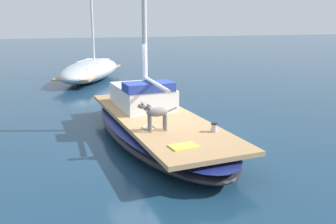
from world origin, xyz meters
TOP-DOWN VIEW (x-y plane):
  - ground_plane at (0.00, 0.00)m, footprint 120.00×120.00m
  - sailboat_main at (0.00, 0.00)m, footprint 3.09×7.42m
  - cabin_house at (-0.10, 1.11)m, footprint 1.57×2.33m
  - dog_grey at (-0.39, -1.27)m, footprint 0.94×0.23m
  - deck_winch at (0.86, -1.76)m, footprint 0.16×0.16m
  - coiled_rope at (-0.48, -1.04)m, footprint 0.32×0.32m
  - deck_towel at (-0.15, -2.50)m, footprint 0.60×0.43m
  - moored_boat_far_astern at (-0.63, 10.70)m, footprint 4.78×6.97m

SIDE VIEW (x-z plane):
  - ground_plane at x=0.00m, z-range 0.00..0.00m
  - sailboat_main at x=0.00m, z-range 0.01..0.67m
  - moored_boat_far_astern at x=-0.63m, z-range -2.50..3.61m
  - deck_towel at x=-0.15m, z-range 0.66..0.69m
  - coiled_rope at x=-0.48m, z-range 0.66..0.70m
  - deck_winch at x=0.86m, z-range 0.65..0.86m
  - cabin_house at x=-0.10m, z-range 0.59..1.43m
  - dog_grey at x=-0.39m, z-range 0.73..1.43m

